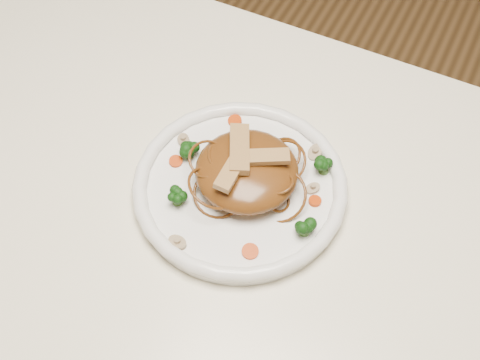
% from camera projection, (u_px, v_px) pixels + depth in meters
% --- Properties ---
extents(table, '(1.20, 0.80, 0.75)m').
position_uv_depth(table, '(244.00, 270.00, 0.91)').
color(table, white).
rests_on(table, ground).
extents(plate, '(0.38, 0.38, 0.02)m').
position_uv_depth(plate, '(240.00, 189.00, 0.87)').
color(plate, white).
rests_on(plate, table).
extents(noodle_mound, '(0.17, 0.17, 0.04)m').
position_uv_depth(noodle_mound, '(247.00, 171.00, 0.84)').
color(noodle_mound, '#633412').
rests_on(noodle_mound, plate).
extents(chicken_a, '(0.07, 0.05, 0.01)m').
position_uv_depth(chicken_a, '(265.00, 157.00, 0.82)').
color(chicken_a, tan).
rests_on(chicken_a, noodle_mound).
extents(chicken_b, '(0.06, 0.08, 0.01)m').
position_uv_depth(chicken_b, '(239.00, 149.00, 0.83)').
color(chicken_b, tan).
rests_on(chicken_b, noodle_mound).
extents(chicken_c, '(0.02, 0.07, 0.01)m').
position_uv_depth(chicken_c, '(232.00, 170.00, 0.81)').
color(chicken_c, tan).
rests_on(chicken_c, noodle_mound).
extents(broccoli_0, '(0.03, 0.03, 0.03)m').
position_uv_depth(broccoli_0, '(325.00, 165.00, 0.86)').
color(broccoli_0, '#13400D').
rests_on(broccoli_0, plate).
extents(broccoli_1, '(0.03, 0.03, 0.03)m').
position_uv_depth(broccoli_1, '(188.00, 148.00, 0.88)').
color(broccoli_1, '#13400D').
rests_on(broccoli_1, plate).
extents(broccoli_2, '(0.03, 0.03, 0.03)m').
position_uv_depth(broccoli_2, '(176.00, 195.00, 0.83)').
color(broccoli_2, '#13400D').
rests_on(broccoli_2, plate).
extents(broccoli_3, '(0.04, 0.04, 0.03)m').
position_uv_depth(broccoli_3, '(305.00, 226.00, 0.80)').
color(broccoli_3, '#13400D').
rests_on(broccoli_3, plate).
extents(carrot_0, '(0.02, 0.02, 0.00)m').
position_uv_depth(carrot_0, '(286.00, 159.00, 0.88)').
color(carrot_0, red).
rests_on(carrot_0, plate).
extents(carrot_1, '(0.02, 0.02, 0.00)m').
position_uv_depth(carrot_1, '(176.00, 161.00, 0.88)').
color(carrot_1, red).
rests_on(carrot_1, plate).
extents(carrot_2, '(0.02, 0.02, 0.00)m').
position_uv_depth(carrot_2, '(315.00, 201.00, 0.84)').
color(carrot_2, red).
rests_on(carrot_2, plate).
extents(carrot_3, '(0.02, 0.02, 0.00)m').
position_uv_depth(carrot_3, '(235.00, 121.00, 0.92)').
color(carrot_3, red).
rests_on(carrot_3, plate).
extents(carrot_4, '(0.03, 0.03, 0.00)m').
position_uv_depth(carrot_4, '(250.00, 251.00, 0.80)').
color(carrot_4, red).
rests_on(carrot_4, plate).
extents(mushroom_0, '(0.03, 0.03, 0.01)m').
position_uv_depth(mushroom_0, '(177.00, 242.00, 0.81)').
color(mushroom_0, tan).
rests_on(mushroom_0, plate).
extents(mushroom_1, '(0.03, 0.03, 0.01)m').
position_uv_depth(mushroom_1, '(313.00, 189.00, 0.85)').
color(mushroom_1, tan).
rests_on(mushroom_1, plate).
extents(mushroom_2, '(0.03, 0.03, 0.01)m').
position_uv_depth(mushroom_2, '(183.00, 140.00, 0.90)').
color(mushroom_2, tan).
rests_on(mushroom_2, plate).
extents(mushroom_3, '(0.03, 0.03, 0.01)m').
position_uv_depth(mushroom_3, '(315.00, 153.00, 0.89)').
color(mushroom_3, tan).
rests_on(mushroom_3, plate).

